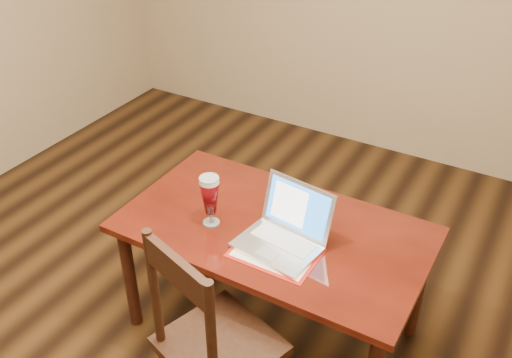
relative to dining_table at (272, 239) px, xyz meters
The scene contains 4 objects.
ground 0.75m from the dining_table, 125.26° to the right, with size 5.00×5.00×0.00m, color black.
room_shell 1.23m from the dining_table, 125.26° to the right, with size 4.51×5.01×2.71m.
dining_table is the anchor object (origin of this frame).
dining_chair 0.61m from the dining_table, 85.57° to the right, with size 0.56×0.54×1.05m.
Camera 1 is at (1.24, -1.53, 2.35)m, focal length 40.00 mm.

